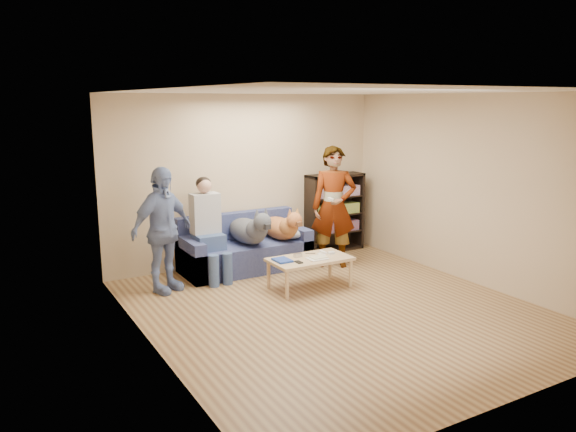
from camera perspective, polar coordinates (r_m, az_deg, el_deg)
ground at (r=6.96m, az=5.00°, el=-9.43°), size 5.00×5.00×0.00m
ceiling at (r=6.50m, az=5.42°, el=12.50°), size 5.00×5.00×0.00m
wall_back at (r=8.74m, az=-4.26°, el=3.74°), size 4.50×0.00×4.50m
wall_front at (r=4.83m, az=22.51°, el=-3.62°), size 4.50×0.00×4.50m
wall_left at (r=5.64m, az=-13.85°, el=-0.96°), size 0.00×5.00×5.00m
wall_right at (r=8.10m, az=18.37°, el=2.54°), size 0.00×5.00×5.00m
blanket at (r=8.60m, az=0.42°, el=-1.75°), size 0.44×0.37×0.15m
person_standing_right at (r=8.51m, az=4.68°, el=0.92°), size 0.80×0.72×1.84m
person_standing_left at (r=7.52m, az=-12.67°, el=-1.41°), size 1.06×0.78×1.67m
held_controller at (r=8.21m, az=4.34°, el=1.74°), size 0.06×0.13×0.03m
notebook_blue at (r=7.42m, az=-0.59°, el=-4.51°), size 0.20×0.26×0.03m
papers at (r=7.52m, az=2.97°, el=-4.34°), size 0.26×0.20×0.02m
magazine at (r=7.55m, az=3.08°, el=-4.17°), size 0.22×0.17×0.01m
camera_silver at (r=7.61m, az=1.00°, el=-4.00°), size 0.11×0.06×0.05m
controller_a at (r=7.81m, az=3.60°, el=-3.70°), size 0.04×0.13×0.03m
controller_b at (r=7.78m, az=4.41°, el=-3.75°), size 0.09×0.06×0.03m
headphone_cup_a at (r=7.67m, az=3.59°, el=-4.02°), size 0.07×0.07×0.02m
headphone_cup_b at (r=7.73m, az=3.26°, el=-3.88°), size 0.07×0.07×0.02m
pen_orange at (r=7.44m, az=2.77°, el=-4.55°), size 0.13×0.06×0.01m
pen_black at (r=7.79m, az=2.29°, el=-3.80°), size 0.13×0.08×0.01m
wallet at (r=7.36m, az=1.09°, el=-4.70°), size 0.07×0.12×0.02m
sofa at (r=8.48m, az=-4.50°, el=-3.54°), size 1.90×0.85×0.82m
person_seated at (r=8.01m, az=-8.13°, el=-0.90°), size 0.40×0.73×1.47m
dog_gray at (r=8.23m, az=-3.87°, el=-1.42°), size 0.42×1.25×0.61m
dog_tan at (r=8.49m, az=-0.60°, el=-1.13°), size 0.38×1.15×0.55m
coffee_table at (r=7.59m, az=2.24°, el=-4.60°), size 1.10×0.60×0.42m
bookshelf at (r=9.47m, az=4.72°, el=0.54°), size 1.00×0.34×1.30m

